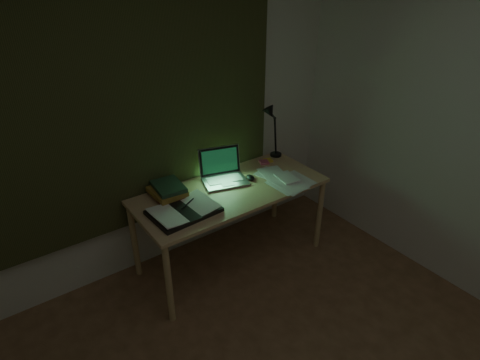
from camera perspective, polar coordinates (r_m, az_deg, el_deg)
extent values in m
cube|color=silver|center=(2.97, -14.28, 8.49)|extent=(3.50, 0.00, 2.50)
cube|color=#32381C|center=(2.88, -14.44, 12.02)|extent=(2.20, 0.06, 2.00)
ellipsoid|color=black|center=(3.22, 1.48, 0.34)|extent=(0.07, 0.10, 0.03)
cube|color=yellow|center=(3.53, 4.00, 2.80)|extent=(0.09, 0.09, 0.02)
cube|color=#D95476|center=(3.50, 3.43, 2.55)|extent=(0.10, 0.10, 0.02)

